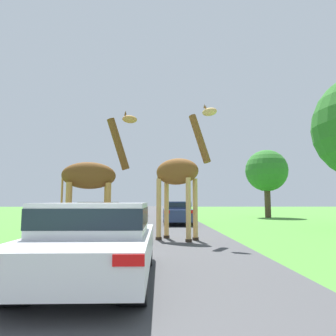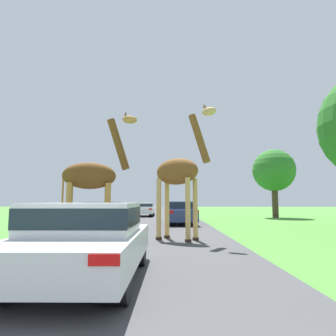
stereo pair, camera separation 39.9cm
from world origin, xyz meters
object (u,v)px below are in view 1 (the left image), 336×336
(giraffe_companion, at_px, (93,179))
(car_far_ahead, at_px, (99,215))
(car_queue_right, at_px, (177,212))
(car_queue_left, at_px, (138,209))
(car_lead_maroon, at_px, (95,238))
(giraffe_near_road, at_px, (179,175))
(tree_right_cluster, at_px, (267,171))

(giraffe_companion, bearing_deg, car_far_ahead, 172.99)
(car_queue_right, height_order, car_queue_left, car_queue_right)
(giraffe_companion, height_order, car_lead_maroon, giraffe_companion)
(car_lead_maroon, bearing_deg, giraffe_near_road, 71.19)
(giraffe_companion, bearing_deg, car_queue_left, 164.25)
(car_queue_right, bearing_deg, car_far_ahead, -135.02)
(giraffe_near_road, bearing_deg, car_lead_maroon, 12.79)
(giraffe_near_road, xyz_separation_m, giraffe_companion, (-3.14, -0.33, -0.18))
(giraffe_near_road, distance_m, car_lead_maroon, 6.08)
(car_queue_right, relative_size, car_far_ahead, 1.03)
(car_lead_maroon, xyz_separation_m, tree_right_cluster, (10.68, 20.74, 3.35))
(car_far_ahead, bearing_deg, tree_right_cluster, 42.20)
(giraffe_companion, distance_m, car_queue_right, 9.11)
(car_queue_left, bearing_deg, tree_right_cluster, -12.09)
(car_lead_maroon, relative_size, car_queue_left, 0.96)
(giraffe_near_road, height_order, car_queue_left, giraffe_near_road)
(car_lead_maroon, height_order, tree_right_cluster, tree_right_cluster)
(car_queue_right, bearing_deg, giraffe_near_road, -92.73)
(giraffe_companion, xyz_separation_m, car_queue_left, (0.33, 18.01, -1.52))
(car_lead_maroon, bearing_deg, tree_right_cluster, 62.76)
(giraffe_near_road, bearing_deg, car_queue_right, -151.13)
(giraffe_companion, relative_size, car_lead_maroon, 1.14)
(car_queue_right, bearing_deg, car_queue_left, 108.14)
(giraffe_near_road, height_order, tree_right_cluster, tree_right_cluster)
(tree_right_cluster, bearing_deg, car_far_ahead, -137.80)
(car_lead_maroon, height_order, car_queue_left, car_lead_maroon)
(car_queue_left, relative_size, tree_right_cluster, 0.73)
(giraffe_companion, height_order, car_queue_left, giraffe_companion)
(giraffe_companion, relative_size, car_queue_left, 1.10)
(giraffe_near_road, distance_m, tree_right_cluster, 17.63)
(giraffe_near_road, bearing_deg, car_queue_left, -139.37)
(giraffe_near_road, height_order, car_lead_maroon, giraffe_near_road)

